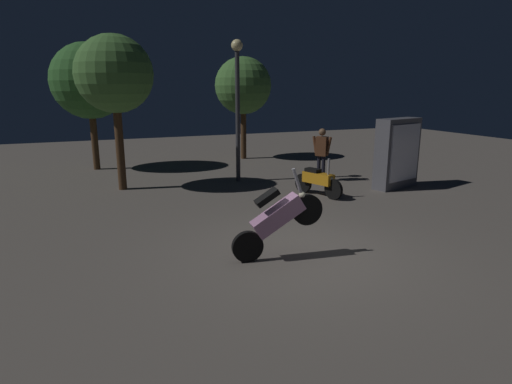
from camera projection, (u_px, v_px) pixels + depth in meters
name	position (u px, v px, depth m)	size (l,w,h in m)	color
ground_plane	(305.00, 254.00, 7.84)	(40.00, 40.00, 0.00)	#605951
motorcycle_pink_foreground	(277.00, 219.00, 7.48)	(1.66, 0.40, 1.63)	black
motorcycle_orange_parked_left	(318.00, 181.00, 11.98)	(0.66, 1.60, 1.11)	black
person_rider_beside	(322.00, 150.00, 13.77)	(0.48, 0.58, 1.71)	black
streetlamp_near	(237.00, 92.00, 13.31)	(0.36, 0.36, 4.42)	#38383D
tree_left_bg	(114.00, 75.00, 12.06)	(2.20, 2.20, 4.46)	#4C331E
tree_center_bg	(89.00, 81.00, 15.24)	(2.70, 2.70, 4.57)	#4C331E
tree_right_bg	(243.00, 86.00, 17.71)	(2.35, 2.35, 4.25)	#4C331E
kiosk_billboard	(397.00, 153.00, 12.86)	(1.68, 0.91, 2.10)	#595960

